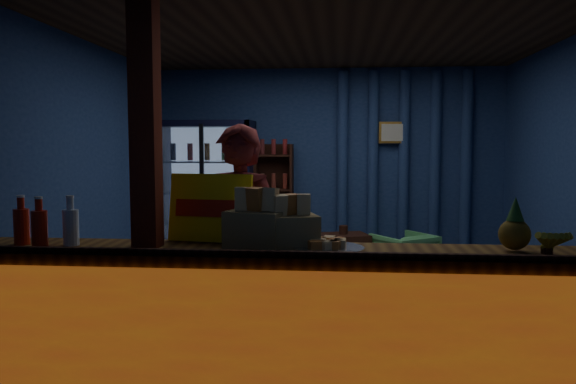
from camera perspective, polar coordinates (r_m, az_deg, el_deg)
name	(u,v)px	position (r m, az deg, el deg)	size (l,w,h in m)	color
ground	(322,310)	(5.55, 3.48, -11.87)	(4.60, 4.60, 0.00)	#515154
room_walls	(323,147)	(5.31, 3.56, 4.56)	(4.60, 4.60, 4.60)	navy
counter	(313,325)	(3.59, 2.60, -13.34)	(4.40, 0.57, 0.99)	brown
support_post	(147,192)	(3.63, -14.14, 0.03)	(0.16, 0.16, 2.60)	maroon
beverage_cooler	(209,195)	(7.46, -8.04, -0.29)	(1.20, 0.62, 1.90)	black
bottle_shelf	(274,205)	(7.46, -1.41, -1.31)	(0.50, 0.28, 1.60)	#381B12
curtain_folds	(404,167)	(7.51, 11.67, 2.50)	(1.74, 0.14, 2.50)	navy
framed_picture	(393,133)	(7.44, 10.61, 5.96)	(0.36, 0.04, 0.28)	gold
shopkeeper	(240,246)	(4.05, -4.94, -5.48)	(0.64, 0.42, 1.74)	maroon
green_chair	(404,257)	(6.77, 11.69, -6.45)	(0.60, 0.62, 0.56)	#62C46D
side_table	(343,255)	(6.84, 5.63, -6.41)	(0.67, 0.57, 0.62)	#381B12
yellow_sign	(210,208)	(3.75, -7.92, -1.62)	(0.57, 0.19, 0.45)	yellow
soda_bottles	(44,226)	(3.91, -23.55, -3.14)	(0.43, 0.18, 0.32)	red
snack_box_left	(258,226)	(3.55, -3.12, -3.44)	(0.42, 0.38, 0.38)	olive
snack_box_centre	(291,229)	(3.52, 0.35, -3.75)	(0.38, 0.34, 0.34)	olive
pastry_tray	(329,247)	(3.44, 4.14, -5.58)	(0.44, 0.44, 0.07)	silver
pineapple	(515,229)	(3.65, 22.04, -3.54)	(0.19, 0.19, 0.32)	brown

